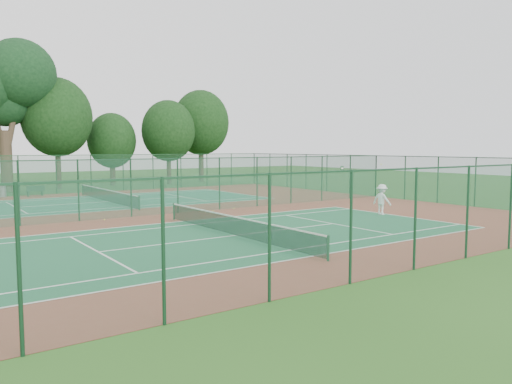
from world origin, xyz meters
TOP-DOWN VIEW (x-y plane):
  - ground at (0.00, 0.00)m, footprint 120.00×120.00m
  - red_pad at (0.00, 0.00)m, footprint 40.00×36.00m
  - court_near at (0.00, -9.00)m, footprint 23.77×10.97m
  - court_far at (0.00, 9.00)m, footprint 23.77×10.97m
  - fence_north at (0.00, 18.00)m, footprint 40.00×0.09m
  - fence_south at (0.00, -18.00)m, footprint 40.00×0.09m
  - fence_east at (20.00, 0.00)m, footprint 0.09×36.00m
  - fence_divider at (0.00, 0.00)m, footprint 40.00×0.09m
  - tennis_net_near at (0.00, -9.00)m, footprint 0.10×12.90m
  - tennis_net_far at (0.00, 9.00)m, footprint 0.10×12.90m
  - player_near at (11.38, -8.09)m, footprint 0.87×1.30m
  - trash_bin at (-5.97, 17.60)m, footprint 0.66×0.66m
  - bench at (-3.55, 16.90)m, footprint 1.48×0.54m
  - stray_ball_a at (5.56, -0.31)m, footprint 0.07×0.07m
  - stray_ball_b at (3.74, -0.63)m, footprint 0.07×0.07m
  - stray_ball_c at (-3.35, -0.50)m, footprint 0.08×0.08m
  - big_tree at (-4.69, 23.03)m, footprint 9.26×6.77m
  - evergreen_row at (0.50, 24.25)m, footprint 39.00×5.00m

SIDE VIEW (x-z plane):
  - ground at x=0.00m, z-range 0.00..0.00m
  - evergreen_row at x=0.50m, z-range -6.00..6.00m
  - red_pad at x=0.00m, z-range 0.00..0.01m
  - court_near at x=0.00m, z-range 0.01..0.02m
  - court_far at x=0.00m, z-range 0.01..0.02m
  - stray_ball_a at x=5.56m, z-range 0.01..0.08m
  - stray_ball_b at x=3.74m, z-range 0.01..0.08m
  - stray_ball_c at x=-3.35m, z-range 0.01..0.09m
  - bench at x=-3.55m, z-range 0.02..0.92m
  - trash_bin at x=-5.97m, z-range 0.01..1.03m
  - tennis_net_near at x=0.00m, z-range 0.06..1.03m
  - tennis_net_far at x=0.00m, z-range 0.06..1.03m
  - player_near at x=11.38m, z-range 0.02..1.90m
  - fence_east at x=20.00m, z-range 0.01..3.51m
  - fence_north at x=0.00m, z-range 0.01..3.51m
  - fence_south at x=0.00m, z-range 0.01..3.51m
  - fence_divider at x=0.00m, z-range 0.01..3.51m
  - big_tree at x=-4.69m, z-range 2.96..17.18m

